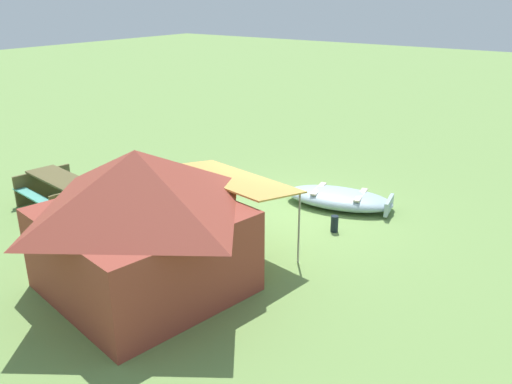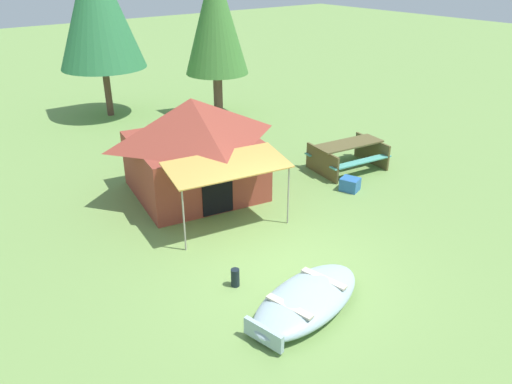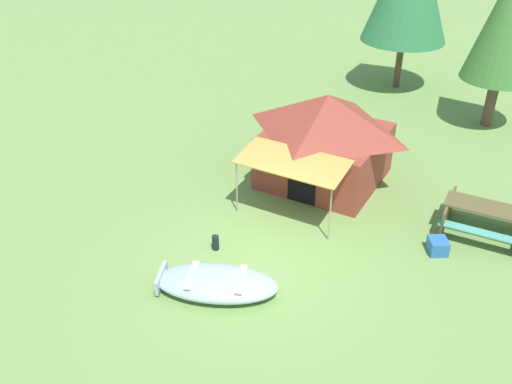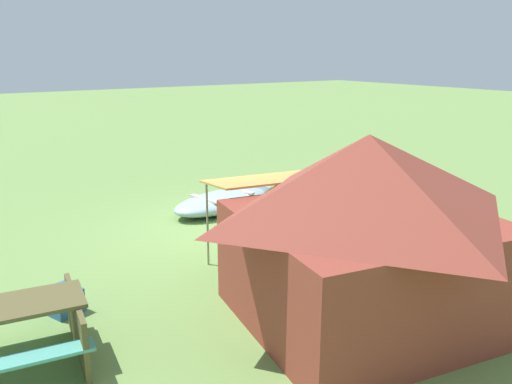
# 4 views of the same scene
# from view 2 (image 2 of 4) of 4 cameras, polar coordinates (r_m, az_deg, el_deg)

# --- Properties ---
(ground_plane) EXTENTS (80.00, 80.00, 0.00)m
(ground_plane) POSITION_cam_2_polar(r_m,az_deg,el_deg) (9.94, 3.73, -8.56)
(ground_plane) COLOR #70954C
(beached_rowboat) EXTENTS (2.72, 1.67, 0.41)m
(beached_rowboat) POSITION_cam_2_polar(r_m,az_deg,el_deg) (8.79, 5.77, -12.13)
(beached_rowboat) COLOR #99B2BB
(beached_rowboat) RESTS_ON ground_plane
(canvas_cabin_tent) EXTENTS (3.64, 4.60, 2.46)m
(canvas_cabin_tent) POSITION_cam_2_polar(r_m,az_deg,el_deg) (12.51, -7.13, 5.33)
(canvas_cabin_tent) COLOR brown
(canvas_cabin_tent) RESTS_ON ground_plane
(picnic_table) EXTENTS (2.16, 1.67, 0.78)m
(picnic_table) POSITION_cam_2_polar(r_m,az_deg,el_deg) (14.34, 10.44, 4.42)
(picnic_table) COLOR brown
(picnic_table) RESTS_ON ground_plane
(cooler_box) EXTENTS (0.53, 0.57, 0.33)m
(cooler_box) POSITION_cam_2_polar(r_m,az_deg,el_deg) (13.14, 10.68, 0.87)
(cooler_box) COLOR #2C67AF
(cooler_box) RESTS_ON ground_plane
(fuel_can) EXTENTS (0.21, 0.21, 0.35)m
(fuel_can) POSITION_cam_2_polar(r_m,az_deg,el_deg) (9.34, -2.39, -9.73)
(fuel_can) COLOR black
(fuel_can) RESTS_ON ground_plane
(pine_tree_back_left) EXTENTS (3.05, 3.05, 6.03)m
(pine_tree_back_left) POSITION_cam_2_polar(r_m,az_deg,el_deg) (19.28, -17.71, 19.56)
(pine_tree_back_left) COLOR brown
(pine_tree_back_left) RESTS_ON ground_plane
(pine_tree_back_right) EXTENTS (2.28, 2.28, 5.49)m
(pine_tree_back_right) POSITION_cam_2_polar(r_m,az_deg,el_deg) (18.55, -4.64, 19.19)
(pine_tree_back_right) COLOR brown
(pine_tree_back_right) RESTS_ON ground_plane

